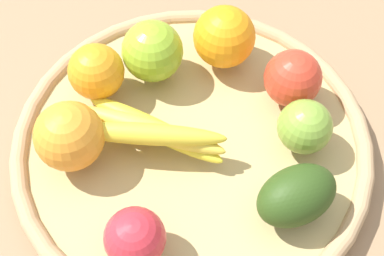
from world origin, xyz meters
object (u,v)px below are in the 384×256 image
at_px(apple_3, 135,238).
at_px(avocado, 297,195).
at_px(orange_0, 69,136).
at_px(apple_1, 152,51).
at_px(apple_0, 305,127).
at_px(banana_bunch, 150,131).
at_px(apple_2, 293,78).
at_px(orange_2, 224,37).
at_px(orange_1, 96,72).

relative_size(apple_3, avocado, 0.70).
relative_size(apple_3, orange_0, 0.80).
relative_size(apple_1, avocado, 0.84).
relative_size(apple_0, avocado, 0.70).
distance_m(apple_0, banana_bunch, 0.18).
bearing_deg(apple_2, apple_0, -103.49).
bearing_deg(orange_2, apple_2, -57.73).
bearing_deg(orange_2, banana_bunch, -143.83).
distance_m(avocado, orange_0, 0.26).
xyz_separation_m(apple_0, orange_0, (-0.26, 0.07, 0.01)).
distance_m(banana_bunch, avocado, 0.19).
relative_size(apple_2, orange_0, 0.89).
bearing_deg(apple_3, apple_2, 28.70).
xyz_separation_m(orange_1, avocado, (0.16, -0.24, -0.00)).
bearing_deg(banana_bunch, orange_2, 36.17).
xyz_separation_m(apple_0, orange_1, (-0.21, 0.16, 0.00)).
xyz_separation_m(apple_0, avocado, (-0.05, -0.08, -0.00)).
bearing_deg(orange_1, apple_1, 3.76).
bearing_deg(orange_0, orange_1, 58.58).
height_order(apple_2, banana_bunch, apple_2).
height_order(apple_0, orange_1, orange_1).
bearing_deg(apple_2, avocado, -113.80).
bearing_deg(apple_2, orange_1, 157.64).
bearing_deg(apple_2, apple_3, -151.30).
height_order(apple_1, avocado, apple_1).
height_order(apple_2, avocado, apple_2).
bearing_deg(orange_1, apple_2, -22.36).
xyz_separation_m(apple_3, orange_2, (0.19, 0.22, 0.01)).
bearing_deg(banana_bunch, orange_1, 110.86).
relative_size(banana_bunch, orange_2, 2.25).
bearing_deg(avocado, apple_1, 109.66).
relative_size(apple_2, orange_1, 1.02).
relative_size(apple_2, banana_bunch, 0.39).
distance_m(apple_2, apple_1, 0.18).
relative_size(apple_2, orange_2, 0.89).
distance_m(avocado, orange_2, 0.23).
distance_m(apple_2, banana_bunch, 0.19).
relative_size(orange_1, orange_2, 0.87).
height_order(apple_3, orange_2, orange_2).
bearing_deg(banana_bunch, apple_1, 70.60).
xyz_separation_m(apple_2, apple_1, (-0.15, 0.10, 0.00)).
distance_m(apple_3, avocado, 0.18).
xyz_separation_m(orange_0, orange_2, (0.22, 0.08, -0.00)).
bearing_deg(orange_2, orange_0, -159.77).
xyz_separation_m(apple_3, avocado, (0.18, -0.01, -0.00)).
height_order(orange_0, orange_2, same).
bearing_deg(orange_0, avocado, -35.28).
xyz_separation_m(apple_2, banana_bunch, (-0.19, -0.01, -0.01)).
height_order(avocado, orange_0, orange_0).
bearing_deg(orange_1, apple_3, -94.20).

